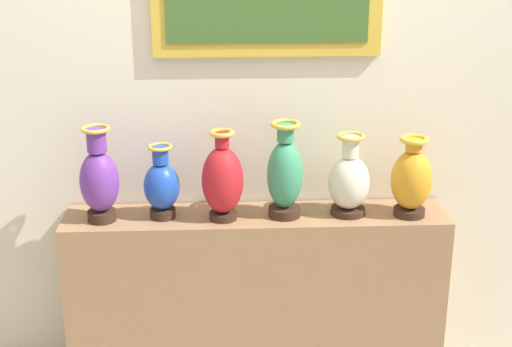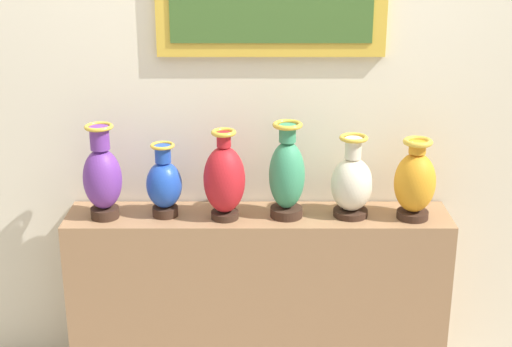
# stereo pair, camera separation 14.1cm
# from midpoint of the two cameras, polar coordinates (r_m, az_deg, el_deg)

# --- Properties ---
(display_shelf) EXTENTS (1.68, 0.31, 0.82)m
(display_shelf) POSITION_cam_midpoint_polar(r_m,az_deg,el_deg) (3.49, 1.17, -9.32)
(display_shelf) COLOR #99704C
(display_shelf) RESTS_ON ground_plane
(back_wall) EXTENTS (3.63, 0.14, 3.16)m
(back_wall) POSITION_cam_midpoint_polar(r_m,az_deg,el_deg) (3.31, 1.25, 10.75)
(back_wall) COLOR beige
(back_wall) RESTS_ON ground_plane
(vase_violet) EXTENTS (0.17, 0.17, 0.42)m
(vase_violet) POSITION_cam_midpoint_polar(r_m,az_deg,el_deg) (3.27, -10.48, -0.29)
(vase_violet) COLOR #382319
(vase_violet) RESTS_ON display_shelf
(vase_sapphire) EXTENTS (0.15, 0.15, 0.33)m
(vase_sapphire) POSITION_cam_midpoint_polar(r_m,az_deg,el_deg) (3.26, -5.89, -0.82)
(vase_sapphire) COLOR #382319
(vase_sapphire) RESTS_ON display_shelf
(vase_crimson) EXTENTS (0.18, 0.18, 0.40)m
(vase_crimson) POSITION_cam_midpoint_polar(r_m,az_deg,el_deg) (3.21, -1.31, -0.45)
(vase_crimson) COLOR #382319
(vase_crimson) RESTS_ON display_shelf
(vase_jade) EXTENTS (0.15, 0.15, 0.42)m
(vase_jade) POSITION_cam_midpoint_polar(r_m,az_deg,el_deg) (3.23, 3.43, -0.12)
(vase_jade) COLOR #382319
(vase_jade) RESTS_ON display_shelf
(vase_ivory) EXTENTS (0.18, 0.18, 0.36)m
(vase_ivory) POSITION_cam_midpoint_polar(r_m,az_deg,el_deg) (3.28, 8.29, -0.73)
(vase_ivory) COLOR #382319
(vase_ivory) RESTS_ON display_shelf
(vase_amber) EXTENTS (0.18, 0.18, 0.36)m
(vase_amber) POSITION_cam_midpoint_polar(r_m,az_deg,el_deg) (3.30, 12.94, -0.63)
(vase_amber) COLOR #382319
(vase_amber) RESTS_ON display_shelf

